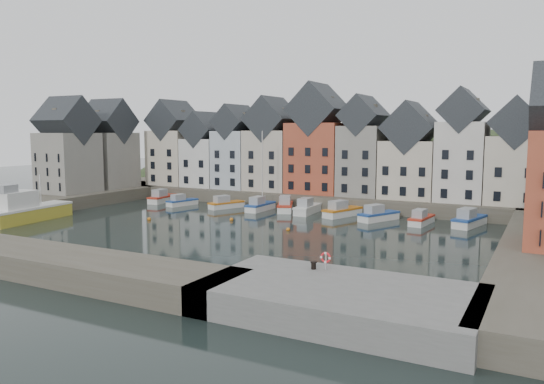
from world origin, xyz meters
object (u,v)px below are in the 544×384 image
Objects in this scene: mooring_bollard at (314,265)px; large_vessel at (26,210)px; boat_a at (162,198)px; boat_d at (260,206)px; life_ring_post at (326,258)px.

large_vessel is at bearing 166.24° from mooring_bollard.
large_vessel is 47.89m from mooring_bollard.
boat_a is 0.55× the size of boat_d.
life_ring_post is at bearing -19.58° from large_vessel.
boat_d reaches higher than large_vessel.
large_vessel is 22.74× the size of mooring_bollard.
boat_d reaches higher than mooring_bollard.
boat_d is 0.96× the size of large_vessel.
boat_a is at bearing 140.84° from mooring_bollard.
boat_a is at bearing 141.60° from life_ring_post.
mooring_bollard is 1.04m from life_ring_post.
large_vessel reaches higher than life_ring_post.
mooring_bollard reaches higher than boat_a.
large_vessel is at bearing 166.80° from life_ring_post.
life_ring_post is (0.83, 0.29, 0.55)m from mooring_bollard.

